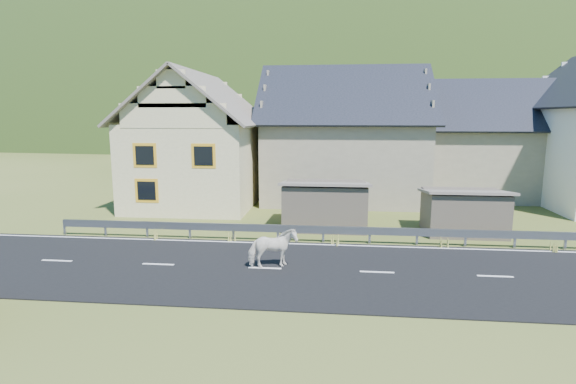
# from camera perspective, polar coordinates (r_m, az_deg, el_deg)

# --- Properties ---
(ground) EXTENTS (160.00, 160.00, 0.00)m
(ground) POSITION_cam_1_polar(r_m,az_deg,el_deg) (16.37, 11.23, -10.08)
(ground) COLOR #354415
(ground) RESTS_ON ground
(road) EXTENTS (60.00, 7.00, 0.04)m
(road) POSITION_cam_1_polar(r_m,az_deg,el_deg) (16.37, 11.24, -10.02)
(road) COLOR black
(road) RESTS_ON ground
(lane_markings) EXTENTS (60.00, 6.60, 0.01)m
(lane_markings) POSITION_cam_1_polar(r_m,az_deg,el_deg) (16.36, 11.24, -9.93)
(lane_markings) COLOR silver
(lane_markings) RESTS_ON road
(guardrail) EXTENTS (28.10, 0.09, 0.75)m
(guardrail) POSITION_cam_1_polar(r_m,az_deg,el_deg) (19.72, 10.35, -4.93)
(guardrail) COLOR #93969B
(guardrail) RESTS_ON ground
(shed_left) EXTENTS (4.30, 3.30, 2.40)m
(shed_left) POSITION_cam_1_polar(r_m,az_deg,el_deg) (22.29, 4.73, -1.69)
(shed_left) COLOR brown
(shed_left) RESTS_ON ground
(shed_right) EXTENTS (3.80, 2.90, 2.20)m
(shed_right) POSITION_cam_1_polar(r_m,az_deg,el_deg) (22.63, 21.39, -2.42)
(shed_right) COLOR brown
(shed_right) RESTS_ON ground
(house_cream) EXTENTS (7.80, 9.80, 8.30)m
(house_cream) POSITION_cam_1_polar(r_m,az_deg,el_deg) (28.65, -11.25, 7.25)
(house_cream) COLOR beige
(house_cream) RESTS_ON ground
(house_stone_a) EXTENTS (10.80, 9.80, 8.90)m
(house_stone_a) POSITION_cam_1_polar(r_m,az_deg,el_deg) (30.37, 7.12, 8.01)
(house_stone_a) COLOR gray
(house_stone_a) RESTS_ON ground
(house_stone_b) EXTENTS (9.80, 8.80, 8.10)m
(house_stone_b) POSITION_cam_1_polar(r_m,az_deg,el_deg) (34.04, 24.24, 6.74)
(house_stone_b) COLOR gray
(house_stone_b) RESTS_ON ground
(mountain) EXTENTS (440.00, 280.00, 260.00)m
(mountain) POSITION_cam_1_polar(r_m,az_deg,el_deg) (197.11, 7.90, 2.18)
(mountain) COLOR #1C3511
(mountain) RESTS_ON ground
(conifer_patch) EXTENTS (76.00, 50.00, 28.00)m
(conifer_patch) POSITION_cam_1_polar(r_m,az_deg,el_deg) (136.28, -17.29, 9.48)
(conifer_patch) COLOR black
(conifer_patch) RESTS_ON ground
(horse) EXTENTS (1.34, 1.88, 1.45)m
(horse) POSITION_cam_1_polar(r_m,az_deg,el_deg) (16.30, -1.95, -7.15)
(horse) COLOR silver
(horse) RESTS_ON road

